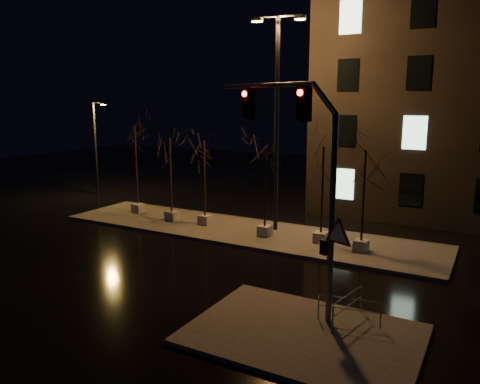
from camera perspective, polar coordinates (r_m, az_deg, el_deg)
The scene contains 14 objects.
ground at distance 21.63m, azimuth -7.71°, elevation -8.67°, with size 90.00×90.00×0.00m, color black.
median at distance 26.41m, azimuth 0.12°, elevation -4.77°, with size 22.00×5.00×0.15m, color #484540.
sidewalk_corner at distance 15.37m, azimuth 7.71°, elevation -16.82°, with size 7.00×5.00×0.15m, color #484540.
tree_0 at distance 30.61m, azimuth -12.63°, elevation 5.57°, with size 1.80×1.80×5.75m.
tree_1 at distance 28.09m, azimuth -8.51°, elevation 4.28°, with size 1.80×1.80×5.12m.
tree_2 at distance 26.90m, azimuth -4.38°, elevation 3.96°, with size 1.80×1.80×5.04m.
tree_3 at distance 24.50m, azimuth 3.10°, elevation 3.00°, with size 1.80×1.80×4.87m.
tree_4 at distance 23.56m, azimuth 10.08°, elevation 2.84°, with size 1.80×1.80×5.04m.
tree_5 at distance 22.58m, azimuth 14.95°, elevation 2.25°, with size 1.80×1.80×5.01m.
traffic_signal_mast at distance 15.50m, azimuth 7.69°, elevation 3.42°, with size 5.95×2.29×7.71m.
streetlight_main at distance 25.59m, azimuth 4.52°, elevation 9.92°, with size 2.87×0.89×11.50m.
streetlight_far at distance 38.48m, azimuth -17.12°, elevation 5.60°, with size 1.42×0.28×7.24m.
guard_rail_a at distance 15.89m, azimuth 13.15°, elevation -13.49°, with size 1.99×0.36×0.87m.
guard_rail_b at distance 15.96m, azimuth 13.00°, elevation -13.17°, with size 0.41×1.99×0.96m.
Camera 1 is at (12.35, -16.24, 7.19)m, focal length 35.00 mm.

